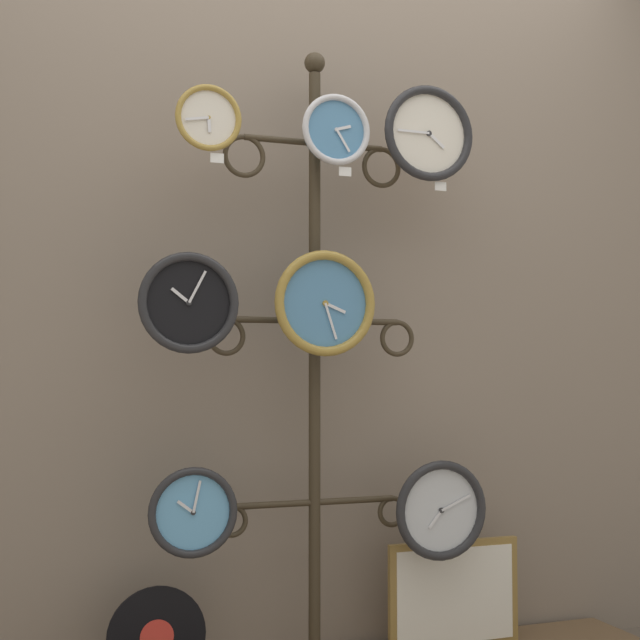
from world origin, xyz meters
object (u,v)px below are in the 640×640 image
object	(u,v)px
picture_frame	(454,595)
clock_bottom_left	(193,512)
clock_top_left	(208,118)
clock_middle_center	(324,303)
clock_middle_left	(189,303)
clock_bottom_right	(441,510)
clock_top_center	(336,130)
clock_top_right	(428,134)
display_stand	(315,433)
vinyl_record	(157,636)

from	to	relation	value
picture_frame	clock_bottom_left	bearing A→B (deg)	-175.59
clock_top_left	clock_middle_center	world-z (taller)	clock_top_left
clock_middle_left	clock_bottom_right	distance (m)	1.01
clock_middle_left	clock_bottom_left	distance (m)	0.59
clock_bottom_left	clock_bottom_right	xyz separation A→B (m)	(0.77, -0.01, -0.03)
clock_bottom_left	clock_top_center	bearing A→B (deg)	0.77
clock_top_right	clock_top_center	bearing A→B (deg)	-179.03
display_stand	clock_bottom_left	size ratio (longest dim) A/B	7.63
clock_top_left	vinyl_record	size ratio (longest dim) A/B	0.70
clock_middle_center	picture_frame	xyz separation A→B (m)	(0.46, 0.06, -0.92)
clock_top_right	clock_middle_left	bearing A→B (deg)	-178.14
clock_bottom_right	vinyl_record	bearing A→B (deg)	175.97
clock_bottom_right	picture_frame	size ratio (longest dim) A/B	0.68
display_stand	clock_bottom_left	xyz separation A→B (m)	(-0.40, -0.10, -0.21)
clock_top_left	clock_middle_left	world-z (taller)	clock_top_left
clock_top_center	clock_top_right	distance (m)	0.32
clock_bottom_right	clock_top_center	bearing A→B (deg)	176.65
clock_top_center	picture_frame	size ratio (longest dim) A/B	0.48
clock_top_left	clock_bottom_left	distance (m)	1.13
display_stand	clock_bottom_left	world-z (taller)	display_stand
clock_middle_left	picture_frame	xyz separation A→B (m)	(0.88, 0.08, -0.91)
clock_top_left	display_stand	bearing A→B (deg)	14.08
clock_bottom_right	vinyl_record	distance (m)	0.92
clock_top_right	clock_middle_left	distance (m)	0.95
clock_top_center	vinyl_record	xyz separation A→B (m)	(-0.52, 0.04, -1.48)
clock_top_left	clock_middle_left	distance (m)	0.54
clock_top_center	clock_bottom_right	size ratio (longest dim) A/B	0.72
picture_frame	clock_middle_center	bearing A→B (deg)	-172.70
clock_top_right	clock_bottom_right	size ratio (longest dim) A/B	1.00
display_stand	clock_top_center	distance (m)	0.93
clock_middle_left	picture_frame	bearing A→B (deg)	5.20
clock_top_center	clock_middle_left	size ratio (longest dim) A/B	0.76
clock_bottom_right	vinyl_record	world-z (taller)	clock_bottom_right
clock_top_center	clock_middle_left	xyz separation A→B (m)	(-0.45, -0.02, -0.54)
clock_bottom_left	clock_bottom_right	world-z (taller)	clock_bottom_left
clock_middle_center	display_stand	bearing A→B (deg)	89.28
clock_top_left	clock_bottom_right	size ratio (longest dim) A/B	0.64
vinyl_record	picture_frame	bearing A→B (deg)	1.18
clock_bottom_left	clock_top_left	bearing A→B (deg)	14.67
display_stand	vinyl_record	bearing A→B (deg)	-173.74
display_stand	clock_middle_left	size ratio (longest dim) A/B	6.75
display_stand	clock_middle_left	distance (m)	0.58
clock_bottom_left	clock_bottom_right	distance (m)	0.77
vinyl_record	clock_top_right	bearing A→B (deg)	-2.42
clock_top_center	clock_middle_center	size ratio (longest dim) A/B	0.69
vinyl_record	display_stand	bearing A→B (deg)	6.26
clock_middle_center	clock_bottom_left	world-z (taller)	clock_middle_center
clock_bottom_left	vinyl_record	world-z (taller)	clock_bottom_left
clock_top_left	clock_middle_center	bearing A→B (deg)	-0.48
clock_top_left	clock_top_center	xyz separation A→B (m)	(0.39, -0.00, 0.00)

